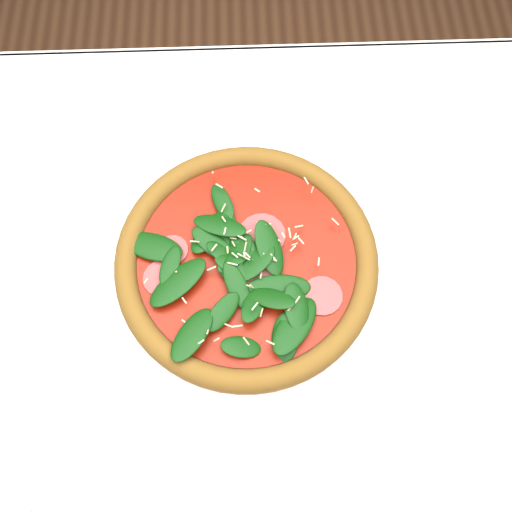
{
  "coord_description": "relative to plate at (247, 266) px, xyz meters",
  "views": [
    {
      "loc": [
        0.01,
        -0.26,
        1.46
      ],
      "look_at": [
        0.02,
        0.03,
        0.77
      ],
      "focal_mm": 40.0,
      "sensor_mm": 36.0,
      "label": 1
    }
  ],
  "objects": [
    {
      "name": "ground",
      "position": [
        -0.01,
        -0.02,
        -0.76
      ],
      "size": [
        6.0,
        6.0,
        0.0
      ],
      "primitive_type": "plane",
      "color": "brown",
      "rests_on": "ground"
    },
    {
      "name": "dining_table",
      "position": [
        -0.01,
        -0.02,
        -0.11
      ],
      "size": [
        1.21,
        0.81,
        0.75
      ],
      "color": "white",
      "rests_on": "ground"
    },
    {
      "name": "plate",
      "position": [
        0.0,
        0.0,
        0.0
      ],
      "size": [
        0.39,
        0.39,
        0.02
      ],
      "color": "white",
      "rests_on": "dining_table"
    },
    {
      "name": "pizza",
      "position": [
        0.0,
        0.0,
        0.02
      ],
      "size": [
        0.37,
        0.37,
        0.04
      ],
      "rotation": [
        0.0,
        0.0,
        -0.09
      ],
      "color": "#965724",
      "rests_on": "plate"
    }
  ]
}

